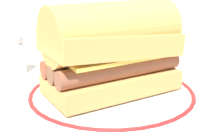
% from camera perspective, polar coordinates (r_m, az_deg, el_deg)
% --- Properties ---
extents(ground_plane, '(1.50, 1.50, 0.00)m').
position_cam_1_polar(ground_plane, '(0.44, -2.56, -6.30)').
color(ground_plane, beige).
extents(plate, '(0.25, 0.25, 0.01)m').
position_cam_1_polar(plate, '(0.45, 0.00, -4.52)').
color(plate, white).
rests_on(plate, ground_plane).
extents(sausage_sandwich, '(0.19, 0.11, 0.12)m').
position_cam_1_polar(sausage_sandwich, '(0.43, 0.00, 4.06)').
color(sausage_sandwich, tan).
rests_on(sausage_sandwich, plate).
extents(drinking_glass, '(0.06, 0.06, 0.10)m').
position_cam_1_polar(drinking_glass, '(0.62, 16.98, 4.33)').
color(drinking_glass, silver).
rests_on(drinking_glass, ground_plane).
extents(salt_shaker, '(0.03, 0.03, 0.08)m').
position_cam_1_polar(salt_shaker, '(0.58, -17.11, 3.05)').
color(salt_shaker, white).
rests_on(salt_shaker, ground_plane).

